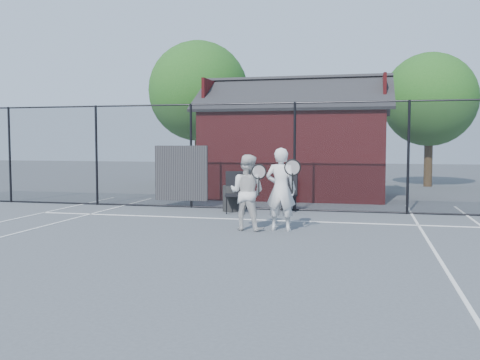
% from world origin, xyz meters
% --- Properties ---
extents(ground, '(80.00, 80.00, 0.00)m').
position_xyz_m(ground, '(0.00, 0.00, 0.00)').
color(ground, '#464C50').
rests_on(ground, ground).
extents(court_lines, '(11.02, 18.00, 0.01)m').
position_xyz_m(court_lines, '(0.00, -1.32, 0.01)').
color(court_lines, silver).
rests_on(court_lines, ground).
extents(fence, '(22.04, 3.00, 3.00)m').
position_xyz_m(fence, '(-0.30, 5.00, 1.45)').
color(fence, black).
rests_on(fence, ground).
extents(clubhouse, '(6.50, 4.36, 4.19)m').
position_xyz_m(clubhouse, '(0.50, 9.00, 1.61)').
color(clubhouse, maroon).
rests_on(clubhouse, ground).
extents(tree_left, '(4.48, 4.48, 6.44)m').
position_xyz_m(tree_left, '(-4.50, 13.50, 4.19)').
color(tree_left, '#302313').
rests_on(tree_left, ground).
extents(tree_right, '(3.97, 3.97, 5.70)m').
position_xyz_m(tree_right, '(5.50, 14.50, 3.71)').
color(tree_right, '#302313').
rests_on(tree_right, ground).
extents(player_front, '(0.81, 0.61, 1.78)m').
position_xyz_m(player_front, '(1.17, 1.57, 0.89)').
color(player_front, silver).
rests_on(player_front, ground).
extents(player_back, '(0.93, 0.76, 1.63)m').
position_xyz_m(player_back, '(0.44, 1.50, 0.82)').
color(player_back, silver).
rests_on(player_back, ground).
extents(chair_left, '(0.59, 0.60, 1.01)m').
position_xyz_m(chair_left, '(0.83, 4.60, 0.51)').
color(chair_left, black).
rests_on(chair_left, ground).
extents(chair_right, '(0.62, 0.64, 1.09)m').
position_xyz_m(chair_right, '(-0.47, 4.10, 0.54)').
color(chair_right, black).
rests_on(chair_right, ground).
extents(waste_bin, '(0.57, 0.57, 0.71)m').
position_xyz_m(waste_bin, '(-0.66, 4.45, 0.36)').
color(waste_bin, '#242424').
rests_on(waste_bin, ground).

